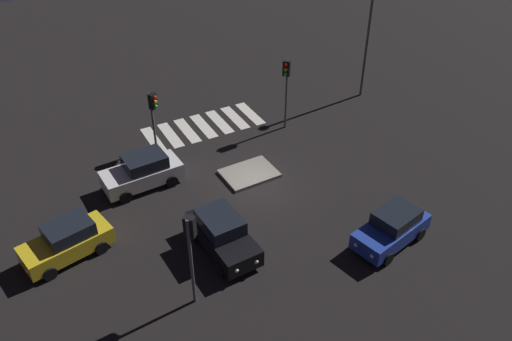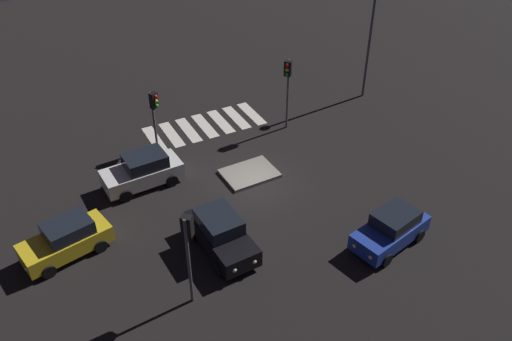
{
  "view_description": "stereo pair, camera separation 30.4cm",
  "coord_description": "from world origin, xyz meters",
  "px_view_note": "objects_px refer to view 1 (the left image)",
  "views": [
    {
      "loc": [
        11.16,
        20.54,
        17.91
      ],
      "look_at": [
        0.0,
        0.0,
        1.0
      ],
      "focal_mm": 37.08,
      "sensor_mm": 36.0,
      "label": 1
    },
    {
      "loc": [
        10.9,
        20.69,
        17.91
      ],
      "look_at": [
        0.0,
        0.0,
        1.0
      ],
      "focal_mm": 37.08,
      "sensor_mm": 36.0,
      "label": 2
    }
  ],
  "objects_px": {
    "traffic_island": "(249,173)",
    "traffic_light_east": "(153,107)",
    "traffic_light_north": "(191,239)",
    "traffic_light_south": "(286,78)",
    "car_yellow": "(67,241)",
    "street_lamp": "(370,17)",
    "car_blue": "(392,228)",
    "car_white": "(143,172)",
    "car_black": "(223,234)"
  },
  "relations": [
    {
      "from": "traffic_island",
      "to": "traffic_light_east",
      "type": "distance_m",
      "value": 6.84
    },
    {
      "from": "traffic_light_north",
      "to": "traffic_light_south",
      "type": "bearing_deg",
      "value": 0.36
    },
    {
      "from": "car_yellow",
      "to": "traffic_light_east",
      "type": "height_order",
      "value": "traffic_light_east"
    },
    {
      "from": "street_lamp",
      "to": "car_blue",
      "type": "bearing_deg",
      "value": 57.66
    },
    {
      "from": "traffic_light_north",
      "to": "street_lamp",
      "type": "xyz_separation_m",
      "value": [
        -17.87,
        -11.68,
        2.23
      ]
    },
    {
      "from": "car_white",
      "to": "traffic_light_east",
      "type": "xyz_separation_m",
      "value": [
        -1.96,
        -3.17,
        1.93
      ]
    },
    {
      "from": "traffic_light_north",
      "to": "car_blue",
      "type": "bearing_deg",
      "value": -50.85
    },
    {
      "from": "car_blue",
      "to": "traffic_light_east",
      "type": "xyz_separation_m",
      "value": [
        7.08,
        -13.21,
        1.98
      ]
    },
    {
      "from": "car_white",
      "to": "traffic_light_north",
      "type": "relative_size",
      "value": 0.96
    },
    {
      "from": "traffic_island",
      "to": "street_lamp",
      "type": "height_order",
      "value": "street_lamp"
    },
    {
      "from": "car_yellow",
      "to": "street_lamp",
      "type": "height_order",
      "value": "street_lamp"
    },
    {
      "from": "car_blue",
      "to": "traffic_light_north",
      "type": "relative_size",
      "value": 0.94
    },
    {
      "from": "traffic_island",
      "to": "traffic_light_north",
      "type": "height_order",
      "value": "traffic_light_north"
    },
    {
      "from": "car_white",
      "to": "traffic_light_east",
      "type": "relative_size",
      "value": 1.18
    },
    {
      "from": "car_black",
      "to": "car_yellow",
      "type": "bearing_deg",
      "value": -118.16
    },
    {
      "from": "traffic_island",
      "to": "car_yellow",
      "type": "relative_size",
      "value": 0.7
    },
    {
      "from": "car_blue",
      "to": "traffic_light_north",
      "type": "xyz_separation_m",
      "value": [
        9.71,
        -1.21,
        2.61
      ]
    },
    {
      "from": "car_white",
      "to": "street_lamp",
      "type": "height_order",
      "value": "street_lamp"
    },
    {
      "from": "car_black",
      "to": "street_lamp",
      "type": "bearing_deg",
      "value": 118.47
    },
    {
      "from": "car_black",
      "to": "car_yellow",
      "type": "relative_size",
      "value": 1.02
    },
    {
      "from": "car_blue",
      "to": "street_lamp",
      "type": "height_order",
      "value": "street_lamp"
    },
    {
      "from": "car_yellow",
      "to": "traffic_light_south",
      "type": "relative_size",
      "value": 0.93
    },
    {
      "from": "car_black",
      "to": "traffic_light_north",
      "type": "xyz_separation_m",
      "value": [
        2.36,
        2.21,
        2.56
      ]
    },
    {
      "from": "car_black",
      "to": "traffic_light_south",
      "type": "distance_m",
      "value": 11.94
    },
    {
      "from": "traffic_island",
      "to": "car_yellow",
      "type": "xyz_separation_m",
      "value": [
        10.44,
        1.62,
        0.79
      ]
    },
    {
      "from": "traffic_light_south",
      "to": "car_yellow",
      "type": "bearing_deg",
      "value": -25.78
    },
    {
      "from": "traffic_light_north",
      "to": "car_black",
      "type": "bearing_deg",
      "value": -0.56
    },
    {
      "from": "car_white",
      "to": "street_lamp",
      "type": "relative_size",
      "value": 0.52
    },
    {
      "from": "traffic_light_east",
      "to": "street_lamp",
      "type": "distance_m",
      "value": 15.51
    },
    {
      "from": "car_black",
      "to": "traffic_light_east",
      "type": "relative_size",
      "value": 1.18
    },
    {
      "from": "traffic_island",
      "to": "traffic_light_north",
      "type": "xyz_separation_m",
      "value": [
        6.26,
        6.91,
        3.4
      ]
    },
    {
      "from": "traffic_island",
      "to": "car_white",
      "type": "height_order",
      "value": "car_white"
    },
    {
      "from": "traffic_light_south",
      "to": "street_lamp",
      "type": "height_order",
      "value": "street_lamp"
    },
    {
      "from": "car_yellow",
      "to": "car_blue",
      "type": "bearing_deg",
      "value": 142.59
    },
    {
      "from": "car_yellow",
      "to": "traffic_light_north",
      "type": "relative_size",
      "value": 0.95
    },
    {
      "from": "car_black",
      "to": "car_white",
      "type": "bearing_deg",
      "value": -168.66
    },
    {
      "from": "traffic_light_north",
      "to": "car_white",
      "type": "bearing_deg",
      "value": 41.9
    },
    {
      "from": "traffic_light_south",
      "to": "car_black",
      "type": "bearing_deg",
      "value": -0.22
    },
    {
      "from": "traffic_light_south",
      "to": "traffic_light_east",
      "type": "relative_size",
      "value": 1.25
    },
    {
      "from": "car_blue",
      "to": "traffic_light_south",
      "type": "relative_size",
      "value": 0.92
    },
    {
      "from": "traffic_island",
      "to": "street_lamp",
      "type": "bearing_deg",
      "value": -157.65
    },
    {
      "from": "street_lamp",
      "to": "traffic_island",
      "type": "bearing_deg",
      "value": 22.35
    },
    {
      "from": "traffic_light_east",
      "to": "traffic_light_north",
      "type": "bearing_deg",
      "value": -42.07
    },
    {
      "from": "traffic_island",
      "to": "street_lamp",
      "type": "relative_size",
      "value": 0.36
    },
    {
      "from": "traffic_island",
      "to": "traffic_light_south",
      "type": "xyz_separation_m",
      "value": [
        -4.43,
        -3.44,
        3.48
      ]
    },
    {
      "from": "traffic_island",
      "to": "traffic_light_east",
      "type": "bearing_deg",
      "value": -54.56
    },
    {
      "from": "street_lamp",
      "to": "traffic_light_east",
      "type": "bearing_deg",
      "value": -1.2
    },
    {
      "from": "car_blue",
      "to": "traffic_light_east",
      "type": "distance_m",
      "value": 15.12
    },
    {
      "from": "car_white",
      "to": "traffic_light_north",
      "type": "xyz_separation_m",
      "value": [
        0.67,
        8.83,
        2.56
      ]
    },
    {
      "from": "traffic_light_south",
      "to": "car_white",
      "type": "bearing_deg",
      "value": -35.95
    }
  ]
}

